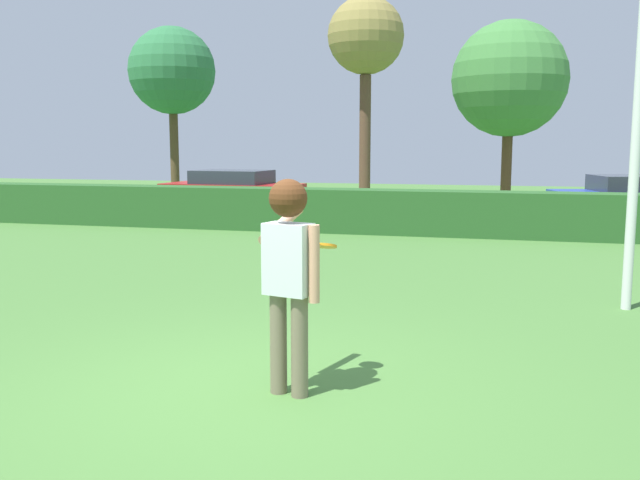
# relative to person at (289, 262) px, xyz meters

# --- Properties ---
(ground_plane) EXTENTS (60.00, 60.00, 0.00)m
(ground_plane) POSITION_rel_person_xyz_m (-0.38, 0.01, -1.11)
(ground_plane) COLOR #477836
(person) EXTENTS (0.55, 0.79, 1.77)m
(person) POSITION_rel_person_xyz_m (0.00, 0.00, 0.00)
(person) COLOR #766A52
(person) RESTS_ON ground
(frisbee) EXTENTS (0.23, 0.22, 0.08)m
(frisbee) POSITION_rel_person_xyz_m (0.18, 0.42, 0.08)
(frisbee) COLOR orange
(hedge_row) EXTENTS (25.86, 0.90, 1.00)m
(hedge_row) POSITION_rel_person_xyz_m (-0.38, 10.45, -0.61)
(hedge_row) COLOR #295925
(hedge_row) RESTS_ON ground
(parked_car_red) EXTENTS (4.32, 2.08, 1.25)m
(parked_car_red) POSITION_rel_person_xyz_m (-6.28, 14.44, -0.42)
(parked_car_red) COLOR #B21E1E
(parked_car_red) RESTS_ON ground
(parked_car_blue) EXTENTS (4.48, 2.62, 1.25)m
(parked_car_blue) POSITION_rel_person_xyz_m (5.03, 13.83, -0.42)
(parked_car_blue) COLOR #263FA5
(parked_car_blue) RESTS_ON ground
(maple_tree) EXTENTS (4.04, 4.04, 6.32)m
(maple_tree) POSITION_rel_person_xyz_m (1.78, 20.43, 3.17)
(maple_tree) COLOR brown
(maple_tree) RESTS_ON ground
(birch_tree) EXTENTS (2.39, 2.39, 6.58)m
(birch_tree) POSITION_rel_person_xyz_m (-2.62, 16.62, 4.15)
(birch_tree) COLOR brown
(birch_tree) RESTS_ON ground
(oak_tree) EXTENTS (3.18, 3.18, 6.31)m
(oak_tree) POSITION_rel_person_xyz_m (-10.25, 18.60, 3.57)
(oak_tree) COLOR #4F3C24
(oak_tree) RESTS_ON ground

